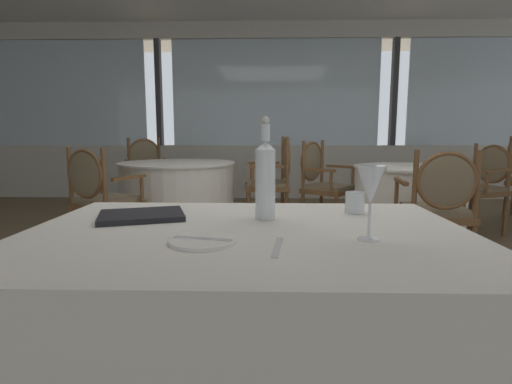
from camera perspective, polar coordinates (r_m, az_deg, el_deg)
The scene contains 18 objects.
ground_plane at distance 2.79m, azimuth 4.43°, elevation -13.44°, with size 15.17×15.17×0.00m, color #756047.
window_wall_far at distance 6.37m, azimuth 2.80°, elevation 8.92°, with size 11.67×0.14×2.73m.
foreground_table at distance 1.40m, azimuth -1.23°, elevation -20.13°, with size 1.42×0.99×0.73m.
side_plate at distance 1.14m, azimuth -7.73°, elevation -6.96°, with size 0.19×0.19×0.01m, color white.
butter_knife at distance 1.14m, azimuth -7.73°, elevation -6.70°, with size 0.17×0.02×0.00m, color silver.
dinner_fork at distance 1.08m, azimuth 3.10°, elevation -7.93°, with size 0.19×0.02×0.00m, color silver.
water_bottle at distance 1.42m, azimuth 1.36°, elevation 2.11°, with size 0.07×0.07×0.37m.
wine_glass at distance 1.17m, azimuth 16.22°, elevation 0.81°, with size 0.09×0.09×0.22m.
water_tumbler at distance 1.58m, azimuth 14.07°, elevation -1.48°, with size 0.07×0.07×0.08m, color white.
menu_book at distance 1.50m, azimuth -16.18°, elevation -3.27°, with size 0.30×0.22×0.02m, color black.
background_table_0 at distance 4.39m, azimuth -11.17°, elevation -0.52°, with size 1.25×1.25×0.73m.
dining_chair_0_0 at distance 4.32m, azimuth 2.74°, elevation 2.47°, with size 0.50×0.56×1.00m.
dining_chair_0_1 at distance 5.35m, azimuth -15.38°, elevation 3.19°, with size 0.66×0.64×0.98m.
dining_chair_0_2 at distance 3.61m, azimuth -21.69°, elevation -0.08°, with size 0.64×0.62×0.92m.
background_table_2 at distance 4.05m, azimuth 21.14°, elevation -1.67°, with size 1.04×1.04×0.73m.
dining_chair_2_0 at distance 3.12m, azimuth 24.92°, elevation -1.38°, with size 0.58×0.52×0.93m.
dining_chair_2_1 at distance 4.71m, azimuth 29.82°, elevation 1.39°, with size 0.60×0.64×0.93m.
dining_chair_2_2 at distance 4.40m, azimuth 9.41°, elevation 2.03°, with size 0.65×0.66×0.96m.
Camera 1 is at (-0.14, -2.58, 1.04)m, focal length 27.73 mm.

